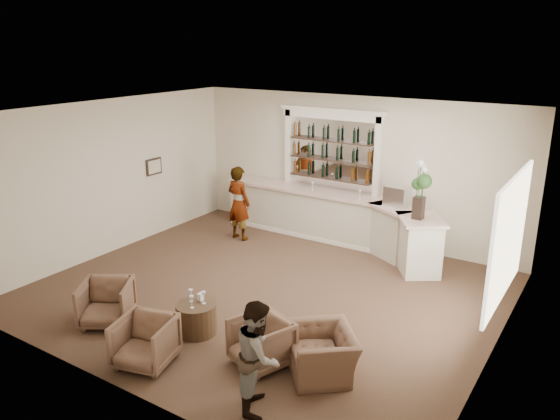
# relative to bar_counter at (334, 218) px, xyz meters

# --- Properties ---
(ground) EXTENTS (8.00, 8.00, 0.00)m
(ground) POSITION_rel_bar_counter_xyz_m (0.16, -3.00, -0.57)
(ground) COLOR brown
(ground) RESTS_ON ground
(room_shell) EXTENTS (8.04, 7.02, 3.32)m
(room_shell) POSITION_rel_bar_counter_xyz_m (0.33, -2.29, 1.77)
(room_shell) COLOR beige
(room_shell) RESTS_ON ground
(bar_counter) EXTENTS (5.72, 1.80, 1.14)m
(bar_counter) POSITION_rel_bar_counter_xyz_m (0.00, 0.00, 0.00)
(bar_counter) COLOR beige
(bar_counter) RESTS_ON ground
(back_bar_alcove) EXTENTS (2.64, 0.25, 3.00)m
(back_bar_alcove) POSITION_rel_bar_counter_xyz_m (-0.34, 0.41, 1.46)
(back_bar_alcove) COLOR white
(back_bar_alcove) RESTS_ON ground
(cocktail_table) EXTENTS (0.64, 0.64, 0.50)m
(cocktail_table) POSITION_rel_bar_counter_xyz_m (0.07, -4.83, -0.32)
(cocktail_table) COLOR #432C1D
(cocktail_table) RESTS_ON ground
(sommelier) EXTENTS (0.68, 0.49, 1.74)m
(sommelier) POSITION_rel_bar_counter_xyz_m (-1.95, -1.01, 0.29)
(sommelier) COLOR gray
(sommelier) RESTS_ON ground
(guest) EXTENTS (0.82, 0.89, 1.46)m
(guest) POSITION_rel_bar_counter_xyz_m (1.95, -5.78, 0.16)
(guest) COLOR gray
(guest) RESTS_ON ground
(armchair_left) EXTENTS (1.10, 1.10, 0.73)m
(armchair_left) POSITION_rel_bar_counter_xyz_m (-1.36, -5.40, -0.21)
(armchair_left) COLOR brown
(armchair_left) RESTS_ON ground
(armchair_center) EXTENTS (0.94, 0.96, 0.72)m
(armchair_center) POSITION_rel_bar_counter_xyz_m (0.05, -5.90, -0.22)
(armchair_center) COLOR brown
(armchair_center) RESTS_ON ground
(armchair_right) EXTENTS (0.98, 1.00, 0.71)m
(armchair_right) POSITION_rel_bar_counter_xyz_m (1.45, -5.00, -0.22)
(armchair_right) COLOR brown
(armchair_right) RESTS_ON ground
(armchair_far) EXTENTS (1.30, 1.31, 0.64)m
(armchair_far) POSITION_rel_bar_counter_xyz_m (2.29, -4.72, -0.25)
(armchair_far) COLOR brown
(armchair_far) RESTS_ON ground
(espresso_machine) EXTENTS (0.50, 0.43, 0.41)m
(espresso_machine) POSITION_rel_bar_counter_xyz_m (1.48, -0.04, 0.77)
(espresso_machine) COLOR silver
(espresso_machine) RESTS_ON bar_counter
(flower_vase) EXTENTS (0.31, 0.31, 1.16)m
(flower_vase) POSITION_rel_bar_counter_xyz_m (2.16, -0.68, 1.22)
(flower_vase) COLOR black
(flower_vase) RESTS_ON bar_counter
(wine_glass_bar_left) EXTENTS (0.07, 0.07, 0.21)m
(wine_glass_bar_left) POSITION_rel_bar_counter_xyz_m (-0.57, -0.01, 0.67)
(wine_glass_bar_left) COLOR white
(wine_glass_bar_left) RESTS_ON bar_counter
(wine_glass_bar_right) EXTENTS (0.07, 0.07, 0.21)m
(wine_glass_bar_right) POSITION_rel_bar_counter_xyz_m (0.63, -0.04, 0.67)
(wine_glass_bar_right) COLOR white
(wine_glass_bar_right) RESTS_ON bar_counter
(wine_glass_tbl_a) EXTENTS (0.07, 0.07, 0.21)m
(wine_glass_tbl_a) POSITION_rel_bar_counter_xyz_m (-0.05, -4.80, 0.03)
(wine_glass_tbl_a) COLOR white
(wine_glass_tbl_a) RESTS_ON cocktail_table
(wine_glass_tbl_b) EXTENTS (0.07, 0.07, 0.21)m
(wine_glass_tbl_b) POSITION_rel_bar_counter_xyz_m (0.17, -4.75, 0.03)
(wine_glass_tbl_b) COLOR white
(wine_glass_tbl_b) RESTS_ON cocktail_table
(wine_glass_tbl_c) EXTENTS (0.07, 0.07, 0.21)m
(wine_glass_tbl_c) POSITION_rel_bar_counter_xyz_m (0.11, -4.96, 0.03)
(wine_glass_tbl_c) COLOR white
(wine_glass_tbl_c) RESTS_ON cocktail_table
(napkin_holder) EXTENTS (0.08, 0.08, 0.12)m
(napkin_holder) POSITION_rel_bar_counter_xyz_m (0.05, -4.69, -0.01)
(napkin_holder) COLOR silver
(napkin_holder) RESTS_ON cocktail_table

